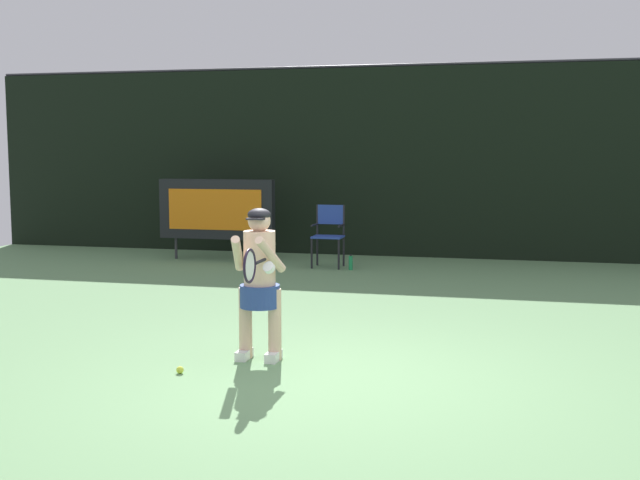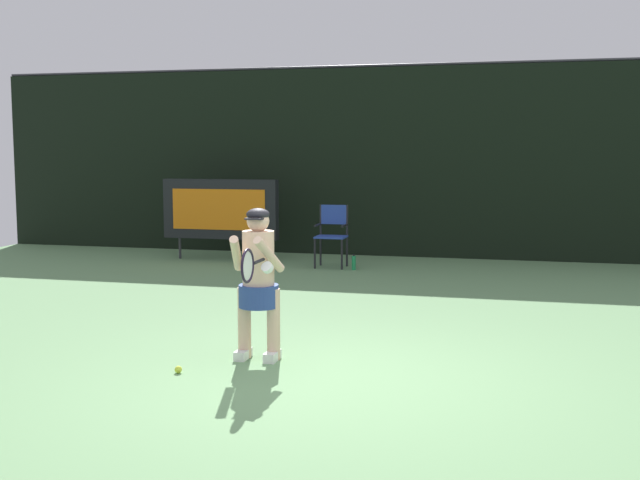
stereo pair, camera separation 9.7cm
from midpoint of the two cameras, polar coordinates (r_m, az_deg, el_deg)
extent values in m
cube|color=#65915F|center=(7.21, 0.43, -10.07)|extent=(18.00, 22.00, 0.02)
cube|color=black|center=(15.30, 8.19, 5.48)|extent=(18.00, 0.12, 3.60)
cylinder|color=#38383D|center=(15.38, 8.30, 12.31)|extent=(18.00, 0.05, 0.05)
cube|color=black|center=(14.90, -6.93, 2.20)|extent=(2.20, 0.20, 1.10)
cube|color=orange|center=(14.81, -7.08, 2.17)|extent=(1.80, 0.01, 0.75)
cylinder|color=#2D2D33|center=(15.29, -9.77, -0.56)|extent=(0.05, 0.05, 0.40)
cylinder|color=#2D2D33|center=(14.70, -3.90, -0.76)|extent=(0.05, 0.05, 0.40)
cylinder|color=black|center=(13.78, -0.17, -0.98)|extent=(0.04, 0.04, 0.52)
cylinder|color=black|center=(13.67, 1.77, -1.04)|extent=(0.04, 0.04, 0.52)
cylinder|color=black|center=(14.17, 0.24, -0.77)|extent=(0.04, 0.04, 0.52)
cylinder|color=black|center=(14.06, 2.13, -0.83)|extent=(0.04, 0.04, 0.52)
cube|color=#2843A0|center=(13.88, 0.99, 0.22)|extent=(0.52, 0.44, 0.03)
cylinder|color=black|center=(14.11, 0.24, 1.40)|extent=(0.04, 0.04, 0.56)
cylinder|color=black|center=(14.00, 2.14, 1.36)|extent=(0.04, 0.04, 0.56)
cube|color=#2843A0|center=(14.05, 1.19, 1.83)|extent=(0.48, 0.02, 0.34)
cylinder|color=black|center=(13.92, 0.04, 1.09)|extent=(0.04, 0.44, 0.04)
cylinder|color=black|center=(13.81, 1.96, 1.04)|extent=(0.04, 0.44, 0.04)
cylinder|color=#208F4F|center=(13.65, 2.62, -1.64)|extent=(0.07, 0.07, 0.24)
cylinder|color=black|center=(13.64, 2.63, -1.09)|extent=(0.03, 0.03, 0.03)
cube|color=white|center=(7.94, -5.16, -8.12)|extent=(0.11, 0.26, 0.09)
cube|color=white|center=(7.85, -3.08, -8.28)|extent=(0.11, 0.26, 0.09)
cylinder|color=#DBB293|center=(7.92, -5.06, -5.89)|extent=(0.13, 0.13, 0.70)
cylinder|color=#DBB293|center=(7.82, -2.98, -6.02)|extent=(0.13, 0.13, 0.70)
cylinder|color=navy|center=(7.82, -4.04, -4.00)|extent=(0.39, 0.39, 0.22)
cylinder|color=#DBB293|center=(7.76, -4.06, -1.40)|extent=(0.31, 0.31, 0.56)
sphere|color=#DBB293|center=(7.72, -4.09, 1.38)|extent=(0.22, 0.22, 0.22)
ellipsoid|color=black|center=(7.71, -4.09, 1.83)|extent=(0.22, 0.22, 0.12)
cube|color=black|center=(7.62, -4.32, 1.53)|extent=(0.17, 0.12, 0.02)
cylinder|color=#DBB293|center=(7.65, -5.63, -0.97)|extent=(0.20, 0.47, 0.39)
cylinder|color=#DBB293|center=(7.54, -3.28, -1.06)|extent=(0.20, 0.47, 0.39)
cylinder|color=white|center=(7.44, -3.41, -1.97)|extent=(0.13, 0.13, 0.12)
cylinder|color=black|center=(7.39, -4.03, -1.52)|extent=(0.03, 0.28, 0.03)
torus|color=black|center=(7.10, -4.80, -1.85)|extent=(0.02, 0.31, 0.31)
ellipsoid|color=silver|center=(7.10, -4.80, -1.85)|extent=(0.01, 0.26, 0.26)
sphere|color=#CCDB3D|center=(7.53, -9.70, -9.09)|extent=(0.07, 0.07, 0.07)
camera|label=1|loc=(0.05, -89.60, 0.04)|focal=44.87mm
camera|label=2|loc=(0.05, 90.40, -0.04)|focal=44.87mm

